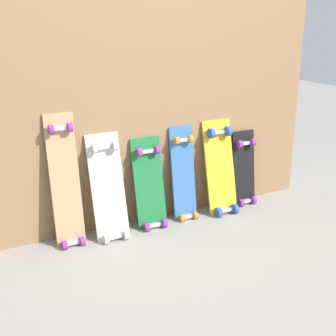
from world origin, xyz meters
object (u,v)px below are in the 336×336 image
object	(u,v)px
skateboard_black	(244,172)
skateboard_yellow	(221,171)
skateboard_natural	(66,186)
skateboard_white	(109,192)
skateboard_green	(150,188)
skateboard_blue	(184,178)

from	to	relation	value
skateboard_black	skateboard_yellow	bearing A→B (deg)	-169.17
skateboard_natural	skateboard_yellow	distance (m)	1.12
skateboard_white	skateboard_green	distance (m)	0.30
skateboard_natural	skateboard_blue	distance (m)	0.84
skateboard_green	skateboard_blue	xyz separation A→B (m)	(0.27, 0.01, 0.02)
skateboard_natural	skateboard_white	bearing A→B (deg)	-6.70
skateboard_green	skateboard_yellow	size ratio (longest dim) A/B	0.92
skateboard_green	skateboard_blue	distance (m)	0.27
skateboard_natural	skateboard_green	xyz separation A→B (m)	(0.56, -0.01, -0.11)
skateboard_white	skateboard_black	bearing A→B (deg)	2.77
skateboard_natural	skateboard_white	xyz separation A→B (m)	(0.26, -0.03, -0.08)
skateboard_white	skateboard_green	bearing A→B (deg)	4.36
skateboard_yellow	skateboard_green	bearing A→B (deg)	178.36
skateboard_green	skateboard_yellow	bearing A→B (deg)	-1.64
skateboard_natural	skateboard_green	world-z (taller)	skateboard_natural
skateboard_green	skateboard_yellow	distance (m)	0.56
skateboard_natural	skateboard_yellow	xyz separation A→B (m)	(1.12, -0.02, -0.07)
skateboard_blue	skateboard_black	xyz separation A→B (m)	(0.53, 0.02, -0.04)
skateboard_green	skateboard_black	xyz separation A→B (m)	(0.80, 0.03, -0.02)
skateboard_blue	skateboard_black	size ratio (longest dim) A/B	1.15
skateboard_yellow	skateboard_blue	bearing A→B (deg)	173.96
skateboard_green	skateboard_black	world-z (taller)	skateboard_green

